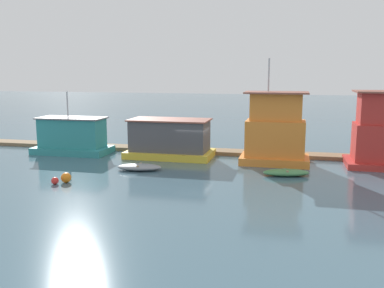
% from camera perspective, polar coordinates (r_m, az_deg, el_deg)
% --- Properties ---
extents(ground_plane, '(200.00, 200.00, 0.00)m').
position_cam_1_polar(ground_plane, '(34.50, 0.38, -2.02)').
color(ground_plane, '#426070').
extents(dock_walkway, '(42.40, 1.86, 0.30)m').
position_cam_1_polar(dock_walkway, '(37.19, 1.36, -0.93)').
color(dock_walkway, '#846B4C').
rests_on(dock_walkway, ground_plane).
extents(houseboat_teal, '(6.45, 3.30, 5.34)m').
position_cam_1_polar(houseboat_teal, '(38.16, -15.67, 0.91)').
color(houseboat_teal, teal).
rests_on(houseboat_teal, ground_plane).
extents(houseboat_yellow, '(7.03, 3.81, 3.15)m').
position_cam_1_polar(houseboat_yellow, '(35.11, -2.97, 0.64)').
color(houseboat_yellow, gold).
rests_on(houseboat_yellow, ground_plane).
extents(houseboat_orange, '(5.16, 3.25, 7.95)m').
position_cam_1_polar(houseboat_orange, '(33.09, 11.04, 1.50)').
color(houseboat_orange, orange).
rests_on(houseboat_orange, ground_plane).
extents(dinghy_grey, '(3.34, 1.84, 0.46)m').
position_cam_1_polar(dinghy_grey, '(30.84, -7.05, -3.07)').
color(dinghy_grey, gray).
rests_on(dinghy_grey, ground_plane).
extents(dinghy_green, '(3.28, 1.79, 0.47)m').
position_cam_1_polar(dinghy_green, '(29.65, 12.44, -3.73)').
color(dinghy_green, '#47844C').
rests_on(dinghy_green, ground_plane).
extents(buoy_orange, '(0.65, 0.65, 0.65)m').
position_cam_1_polar(buoy_orange, '(28.37, -16.45, -4.33)').
color(buoy_orange, orange).
rests_on(buoy_orange, ground_plane).
extents(buoy_red, '(0.46, 0.46, 0.46)m').
position_cam_1_polar(buoy_red, '(28.19, -17.81, -4.69)').
color(buoy_red, red).
rests_on(buoy_red, ground_plane).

